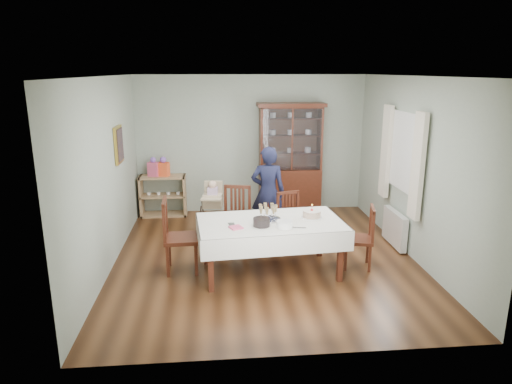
{
  "coord_description": "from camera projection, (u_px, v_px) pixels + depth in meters",
  "views": [
    {
      "loc": [
        -0.72,
        -6.45,
        2.79
      ],
      "look_at": [
        -0.11,
        0.2,
        0.99
      ],
      "focal_mm": 32.0,
      "sensor_mm": 36.0,
      "label": 1
    }
  ],
  "objects": [
    {
      "name": "woman",
      "position": [
        268.0,
        192.0,
        7.69
      ],
      "size": [
        0.62,
        0.45,
        1.57
      ],
      "primitive_type": "imported",
      "rotation": [
        0.0,
        0.0,
        3.01
      ],
      "color": "black",
      "rests_on": "floor"
    },
    {
      "name": "chair_end_left",
      "position": [
        181.0,
        250.0,
        6.46
      ],
      "size": [
        0.49,
        0.49,
        1.06
      ],
      "rotation": [
        0.0,
        0.0,
        1.61
      ],
      "color": "#4C1E13",
      "rests_on": "floor"
    },
    {
      "name": "cake_knife",
      "position": [
        295.0,
        227.0,
        6.04
      ],
      "size": [
        0.3,
        0.1,
        0.01
      ],
      "primitive_type": "cube",
      "rotation": [
        0.0,
        0.0,
        -0.26
      ],
      "color": "silver",
      "rests_on": "dining_table"
    },
    {
      "name": "napkin_stack",
      "position": [
        236.0,
        227.0,
        6.02
      ],
      "size": [
        0.2,
        0.2,
        0.02
      ],
      "primitive_type": "cube",
      "rotation": [
        0.0,
        0.0,
        0.42
      ],
      "color": "#DD5177",
      "rests_on": "dining_table"
    },
    {
      "name": "picture_frame",
      "position": [
        119.0,
        145.0,
        7.14
      ],
      "size": [
        0.04,
        0.48,
        0.58
      ],
      "primitive_type": "cube",
      "color": "gold",
      "rests_on": "room_shell"
    },
    {
      "name": "birthday_cake",
      "position": [
        312.0,
        214.0,
        6.43
      ],
      "size": [
        0.29,
        0.29,
        0.2
      ],
      "color": "white",
      "rests_on": "dining_table"
    },
    {
      "name": "window",
      "position": [
        405.0,
        152.0,
        7.08
      ],
      "size": [
        0.04,
        1.02,
        1.22
      ],
      "primitive_type": "cube",
      "color": "white",
      "rests_on": "room_shell"
    },
    {
      "name": "chair_end_right",
      "position": [
        358.0,
        249.0,
        6.61
      ],
      "size": [
        0.49,
        0.49,
        0.91
      ],
      "rotation": [
        0.0,
        0.0,
        -1.8
      ],
      "color": "#4C1E13",
      "rests_on": "floor"
    },
    {
      "name": "sideboard",
      "position": [
        163.0,
        196.0,
        8.93
      ],
      "size": [
        0.9,
        0.38,
        0.8
      ],
      "color": "tan",
      "rests_on": "floor"
    },
    {
      "name": "champagne_tray",
      "position": [
        268.0,
        216.0,
        6.33
      ],
      "size": [
        0.36,
        0.36,
        0.22
      ],
      "color": "silver",
      "rests_on": "dining_table"
    },
    {
      "name": "plate_stack_dark",
      "position": [
        262.0,
        222.0,
        6.1
      ],
      "size": [
        0.27,
        0.27,
        0.11
      ],
      "primitive_type": "cylinder",
      "rotation": [
        0.0,
        0.0,
        -0.18
      ],
      "color": "black",
      "rests_on": "dining_table"
    },
    {
      "name": "dining_table",
      "position": [
        270.0,
        247.0,
        6.4
      ],
      "size": [
        2.09,
        1.31,
        0.76
      ],
      "rotation": [
        0.0,
        0.0,
        0.08
      ],
      "color": "#4C1E13",
      "rests_on": "floor"
    },
    {
      "name": "gift_bag_pink",
      "position": [
        153.0,
        168.0,
        8.75
      ],
      "size": [
        0.23,
        0.18,
        0.37
      ],
      "color": "#DD5177",
      "rests_on": "sideboard"
    },
    {
      "name": "chair_far_right",
      "position": [
        292.0,
        232.0,
        7.3
      ],
      "size": [
        0.5,
        0.5,
        0.9
      ],
      "rotation": [
        0.0,
        0.0,
        0.27
      ],
      "color": "#4C1E13",
      "rests_on": "floor"
    },
    {
      "name": "floor",
      "position": [
        264.0,
        257.0,
        6.99
      ],
      "size": [
        5.0,
        5.0,
        0.0
      ],
      "primitive_type": "plane",
      "color": "#593319",
      "rests_on": "ground"
    },
    {
      "name": "gift_bag_orange",
      "position": [
        164.0,
        167.0,
        8.77
      ],
      "size": [
        0.24,
        0.2,
        0.38
      ],
      "color": "#FF5928",
      "rests_on": "sideboard"
    },
    {
      "name": "plate_stack_white",
      "position": [
        284.0,
        224.0,
        6.03
      ],
      "size": [
        0.25,
        0.25,
        0.09
      ],
      "primitive_type": "cylinder",
      "rotation": [
        0.0,
        0.0,
        0.12
      ],
      "color": "white",
      "rests_on": "dining_table"
    },
    {
      "name": "chair_far_left",
      "position": [
        236.0,
        232.0,
        7.24
      ],
      "size": [
        0.55,
        0.55,
        1.01
      ],
      "rotation": [
        0.0,
        0.0,
        -0.23
      ],
      "color": "#4C1E13",
      "rests_on": "floor"
    },
    {
      "name": "china_cabinet",
      "position": [
        290.0,
        157.0,
        8.94
      ],
      "size": [
        1.3,
        0.48,
        2.18
      ],
      "color": "#4C1E13",
      "rests_on": "floor"
    },
    {
      "name": "room_shell",
      "position": [
        261.0,
        142.0,
        7.06
      ],
      "size": [
        5.0,
        5.0,
        5.0
      ],
      "color": "#9EAA99",
      "rests_on": "floor"
    },
    {
      "name": "curtain_right",
      "position": [
        386.0,
        152.0,
        7.69
      ],
      "size": [
        0.07,
        0.3,
        1.55
      ],
      "primitive_type": "cube",
      "color": "silver",
      "rests_on": "room_shell"
    },
    {
      "name": "curtain_left",
      "position": [
        418.0,
        167.0,
        6.5
      ],
      "size": [
        0.07,
        0.3,
        1.55
      ],
      "primitive_type": "cube",
      "color": "silver",
      "rests_on": "room_shell"
    },
    {
      "name": "radiator",
      "position": [
        395.0,
        228.0,
        7.39
      ],
      "size": [
        0.1,
        0.8,
        0.55
      ],
      "primitive_type": "cube",
      "color": "white",
      "rests_on": "floor"
    },
    {
      "name": "cutlery",
      "position": [
        229.0,
        225.0,
        6.14
      ],
      "size": [
        0.13,
        0.17,
        0.01
      ],
      "primitive_type": null,
      "rotation": [
        0.0,
        0.0,
        0.16
      ],
      "color": "silver",
      "rests_on": "dining_table"
    },
    {
      "name": "high_chair",
      "position": [
        213.0,
        214.0,
        7.88
      ],
      "size": [
        0.49,
        0.49,
        0.97
      ],
      "rotation": [
        0.0,
        0.0,
        -0.15
      ],
      "color": "black",
      "rests_on": "floor"
    }
  ]
}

